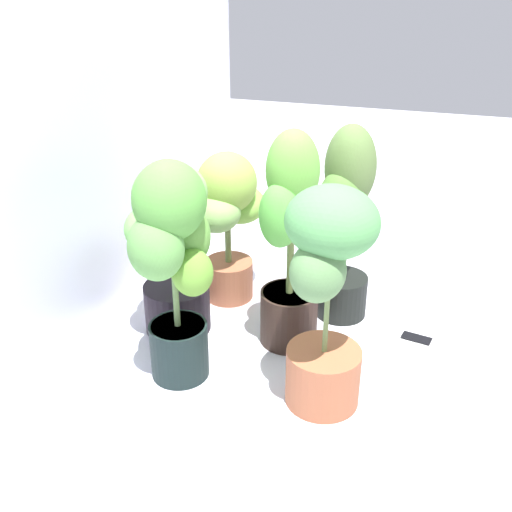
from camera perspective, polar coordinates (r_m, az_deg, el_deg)
ground_plane at (r=2.43m, az=4.54°, el=-8.25°), size 8.00×8.00×0.00m
mylar_back_wall at (r=2.36m, az=-16.15°, el=16.18°), size 3.20×0.01×2.00m
potted_plant_back_right at (r=2.58m, az=-2.57°, el=3.86°), size 0.44×0.35×0.66m
potted_plant_front_left at (r=1.93m, az=6.49°, el=-3.11°), size 0.36×0.37×0.77m
potted_plant_back_center at (r=2.35m, az=-7.98°, el=1.37°), size 0.40×0.34×0.70m
potted_plant_front_right at (r=2.43m, az=8.16°, el=3.76°), size 0.32×0.28×0.81m
potted_plant_center at (r=2.24m, az=3.02°, el=1.14°), size 0.28×0.25×0.84m
potted_plant_back_left at (r=2.05m, az=-7.59°, el=-0.04°), size 0.39×0.30×0.80m
cell_phone at (r=2.54m, az=14.56°, el=-7.39°), size 0.10×0.15×0.01m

